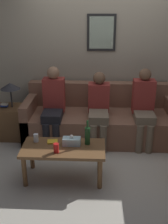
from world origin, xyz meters
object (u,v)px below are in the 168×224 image
object	(u,v)px
wine_bottle	(87,135)
drinking_glass	(36,138)
couch_main	(100,120)
person_middle	(99,106)
person_right	(144,105)
coffee_table	(63,152)
person_left	(53,103)

from	to	relation	value
wine_bottle	drinking_glass	world-z (taller)	wine_bottle
couch_main	drinking_glass	world-z (taller)	couch_main
wine_bottle	person_middle	xyz separation A→B (m)	(0.14, 0.93, 0.05)
person_right	drinking_glass	bearing A→B (deg)	-149.82
drinking_glass	person_middle	bearing A→B (deg)	47.32
coffee_table	drinking_glass	xyz separation A→B (m)	(-0.38, 0.13, 0.12)
coffee_table	person_left	bearing A→B (deg)	105.08
wine_bottle	drinking_glass	size ratio (longest dim) A/B	3.09
person_left	person_right	world-z (taller)	person_left
couch_main	drinking_glass	xyz separation A→B (m)	(-0.85, -1.10, 0.20)
couch_main	person_right	xyz separation A→B (m)	(0.69, -0.20, 0.36)
wine_bottle	person_right	size ratio (longest dim) A/B	0.27
couch_main	coffee_table	bearing A→B (deg)	-111.06
person_left	person_middle	xyz separation A→B (m)	(0.73, -0.00, -0.04)
couch_main	wine_bottle	xyz separation A→B (m)	(-0.17, -1.13, 0.28)
wine_bottle	couch_main	bearing A→B (deg)	81.55
drinking_glass	person_left	xyz separation A→B (m)	(0.10, 0.90, 0.16)
wine_bottle	drinking_glass	bearing A→B (deg)	177.38
couch_main	wine_bottle	distance (m)	1.17
couch_main	person_right	world-z (taller)	person_right
couch_main	coffee_table	xyz separation A→B (m)	(-0.47, -1.23, 0.08)
drinking_glass	person_middle	world-z (taller)	person_middle
person_middle	person_right	distance (m)	0.71
coffee_table	wine_bottle	xyz separation A→B (m)	(0.31, 0.10, 0.19)
drinking_glass	person_middle	distance (m)	1.23
drinking_glass	person_right	distance (m)	1.79
drinking_glass	coffee_table	bearing A→B (deg)	-19.26
person_middle	person_left	bearing A→B (deg)	179.86
wine_bottle	person_middle	world-z (taller)	person_middle
coffee_table	person_left	distance (m)	1.11
couch_main	person_left	distance (m)	0.86
wine_bottle	coffee_table	bearing A→B (deg)	-161.70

